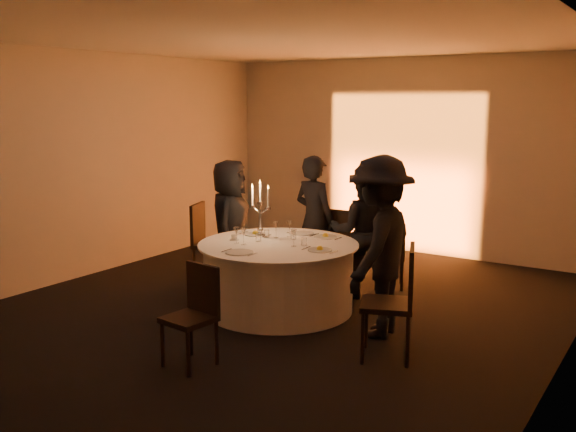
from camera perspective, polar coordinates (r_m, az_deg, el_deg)
The scene contains 32 objects.
floor at distance 7.39m, azimuth -0.85°, elevation -8.27°, with size 7.00×7.00×0.00m, color black.
ceiling at distance 7.04m, azimuth -0.92°, elevation 15.57°, with size 7.00×7.00×0.00m, color silver.
wall_back at distance 10.14m, azimuth 10.20°, elevation 5.29°, with size 7.00×7.00×0.00m, color #BBB5AD.
wall_left at distance 9.06m, azimuth -16.92°, elevation 4.44°, with size 7.00×7.00×0.00m, color #BBB5AD.
wall_right at distance 5.96m, azimuth 23.89°, elevation 1.20°, with size 7.00×7.00×0.00m, color #BBB5AD.
uplighter_fixture at distance 10.10m, azimuth 9.28°, elevation -3.05°, with size 0.25×0.12×0.10m, color black.
banquet_table at distance 7.28m, azimuth -0.86°, elevation -5.40°, with size 1.80×1.80×0.77m.
chair_left at distance 8.41m, azimuth -7.25°, elevation -1.93°, with size 0.58×0.58×1.03m.
chair_back_left at distance 8.38m, azimuth 4.62°, elevation -2.18°, with size 0.44×0.44×0.97m.
chair_back_right at distance 8.15m, azimuth 9.02°, elevation -3.16°, with size 0.49×0.49×0.85m.
chair_right at distance 5.94m, azimuth 9.67°, elevation -6.98°, with size 0.60×0.60×1.06m.
chair_front at distance 5.85m, azimuth -8.27°, elevation -8.20°, with size 0.44×0.44×0.90m.
guest_left at distance 8.20m, azimuth -5.19°, elevation -0.62°, with size 0.79×0.51×1.62m, color black.
guest_back_left at distance 8.29m, azimuth 2.35°, elevation -0.31°, with size 0.61×0.40×1.66m, color black.
guest_back_right at distance 7.74m, azimuth 6.59°, elevation -1.38°, with size 0.77×0.60×1.59m, color black.
guest_right at distance 6.45m, azimuth 8.15°, elevation -2.71°, with size 1.18×0.68×1.82m, color black.
plate_left at distance 7.64m, azimuth -2.93°, elevation -1.55°, with size 0.36×0.26×0.08m.
plate_back_left at distance 7.69m, azimuth 1.32°, elevation -1.54°, with size 0.36×0.26×0.01m.
plate_back_right at distance 7.49m, azimuth 3.35°, elevation -1.78°, with size 0.35×0.27×0.08m.
plate_right at distance 6.84m, azimuth 2.84°, elevation -2.95°, with size 0.36×0.26×0.08m.
plate_front at distance 6.75m, azimuth -4.35°, elevation -3.24°, with size 0.36×0.29×0.01m.
coffee_cup at distance 7.36m, azimuth -4.80°, elevation -1.92°, with size 0.11×0.11×0.07m.
candelabra at distance 7.51m, azimuth -2.48°, elevation -0.08°, with size 0.28×0.13×0.67m.
wine_glass_a at distance 7.48m, azimuth 0.12°, elevation -0.85°, with size 0.07×0.07×0.19m.
wine_glass_b at distance 7.44m, azimuth -1.07°, elevation -0.91°, with size 0.07×0.07×0.19m.
wine_glass_c at distance 6.99m, azimuth 0.51°, elevation -1.63°, with size 0.07×0.07×0.19m.
wine_glass_d at distance 7.16m, azimuth -4.62°, elevation -1.38°, with size 0.07×0.07×0.19m.
wine_glass_e at distance 7.09m, azimuth -3.98°, elevation -1.49°, with size 0.07×0.07×0.19m.
tumbler_a at distance 7.06m, azimuth 1.43°, elevation -2.30°, with size 0.07×0.07×0.09m, color white.
tumbler_b at distance 7.48m, azimuth -1.92°, elevation -1.58°, with size 0.07×0.07×0.09m, color white.
tumbler_c at distance 7.37m, azimuth 0.47°, elevation -1.75°, with size 0.07×0.07×0.09m, color white.
tumbler_d at distance 7.28m, azimuth -2.65°, elevation -1.91°, with size 0.07×0.07×0.09m, color white.
Camera 1 is at (3.89, -5.83, 2.34)m, focal length 40.00 mm.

